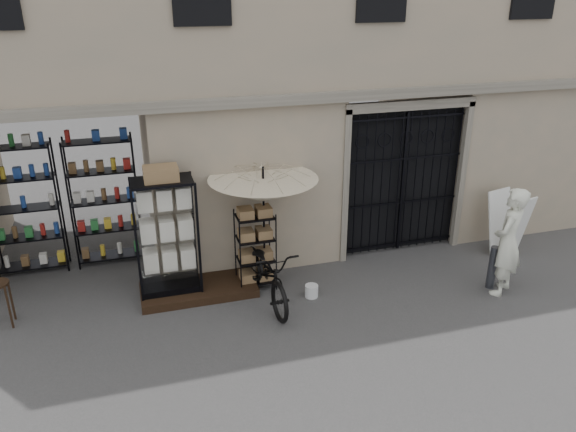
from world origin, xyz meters
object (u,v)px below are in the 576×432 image
object	(u,v)px
display_cabinet	(167,241)
white_bucket	(311,291)
market_umbrella	(263,184)
wire_rack	(255,251)
easel_sign	(508,224)
wooden_stool	(1,303)
steel_bollard	(492,267)
bicycle	(267,300)
shopkeeper	(500,291)

from	to	relation	value
display_cabinet	white_bucket	size ratio (longest dim) A/B	9.37
market_umbrella	white_bucket	xyz separation A→B (m)	(0.66, -0.69, -1.81)
wire_rack	easel_sign	world-z (taller)	wire_rack
wooden_stool	easel_sign	xyz separation A→B (m)	(9.25, -0.11, 0.25)
wire_rack	steel_bollard	world-z (taller)	wire_rack
bicycle	easel_sign	distance (m)	5.08
bicycle	shopkeeper	size ratio (longest dim) A/B	1.05
bicycle	easel_sign	bearing A→B (deg)	-0.45
market_umbrella	shopkeeper	world-z (taller)	market_umbrella
market_umbrella	white_bucket	distance (m)	2.05
display_cabinet	market_umbrella	distance (m)	1.89
white_bucket	shopkeeper	bearing A→B (deg)	-13.66
wire_rack	market_umbrella	xyz separation A→B (m)	(0.18, 0.06, 1.21)
white_bucket	steel_bollard	xyz separation A→B (m)	(3.18, -0.61, 0.29)
bicycle	easel_sign	world-z (taller)	easel_sign
market_umbrella	steel_bollard	world-z (taller)	market_umbrella
shopkeeper	easel_sign	world-z (taller)	easel_sign
shopkeeper	white_bucket	bearing A→B (deg)	-50.55
display_cabinet	bicycle	distance (m)	1.98
steel_bollard	wire_rack	bearing A→B (deg)	162.78
wire_rack	bicycle	distance (m)	0.89
easel_sign	white_bucket	bearing A→B (deg)	172.59
wire_rack	shopkeeper	distance (m)	4.40
wooden_stool	shopkeeper	xyz separation A→B (m)	(8.25, -1.37, -0.41)
white_bucket	wooden_stool	distance (m)	5.03
wire_rack	wooden_stool	bearing A→B (deg)	-165.84
market_umbrella	shopkeeper	distance (m)	4.62
white_bucket	easel_sign	xyz separation A→B (m)	(4.26, 0.47, 0.54)
wire_rack	shopkeeper	world-z (taller)	wire_rack
white_bucket	steel_bollard	bearing A→B (deg)	-10.85
steel_bollard	display_cabinet	bearing A→B (deg)	166.17
shopkeeper	easel_sign	bearing A→B (deg)	-165.13
market_umbrella	steel_bollard	xyz separation A→B (m)	(3.84, -1.30, -1.52)
bicycle	shopkeeper	xyz separation A→B (m)	(4.04, -0.90, 0.00)
shopkeeper	wooden_stool	bearing A→B (deg)	-46.32
white_bucket	bicycle	size ratio (longest dim) A/B	0.11
market_umbrella	shopkeeper	bearing A→B (deg)	-20.75
wire_rack	easel_sign	size ratio (longest dim) A/B	1.15
display_cabinet	white_bucket	xyz separation A→B (m)	(2.33, -0.75, -0.93)
easel_sign	steel_bollard	bearing A→B (deg)	-148.66
market_umbrella	display_cabinet	bearing A→B (deg)	178.13
display_cabinet	bicycle	bearing A→B (deg)	-21.41
easel_sign	wire_rack	bearing A→B (deg)	164.44
wire_rack	steel_bollard	size ratio (longest dim) A/B	1.81
bicycle	wire_rack	bearing A→B (deg)	92.59
steel_bollard	shopkeeper	size ratio (longest dim) A/B	0.41
white_bucket	shopkeeper	size ratio (longest dim) A/B	0.12
white_bucket	shopkeeper	distance (m)	3.36
bicycle	wooden_stool	size ratio (longest dim) A/B	2.66
shopkeeper	wire_rack	bearing A→B (deg)	-56.10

